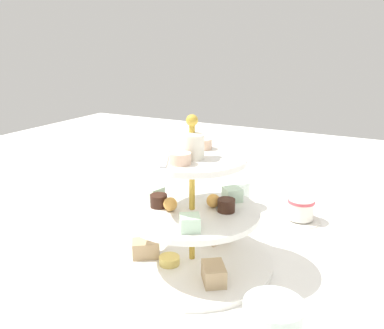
% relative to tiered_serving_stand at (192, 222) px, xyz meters
% --- Properties ---
extents(ground_plane, '(2.40, 2.40, 0.00)m').
position_rel_tiered_serving_stand_xyz_m(ground_plane, '(-0.00, 0.00, -0.08)').
color(ground_plane, white).
extents(tiered_serving_stand, '(0.29, 0.29, 0.27)m').
position_rel_tiered_serving_stand_xyz_m(tiered_serving_stand, '(0.00, 0.00, 0.00)').
color(tiered_serving_stand, white).
rests_on(tiered_serving_stand, ground_plane).
extents(water_glass_short_left, '(0.06, 0.06, 0.07)m').
position_rel_tiered_serving_stand_xyz_m(water_glass_short_left, '(-0.29, -0.03, -0.05)').
color(water_glass_short_left, silver).
rests_on(water_glass_short_left, ground_plane).
extents(teacup_with_saucer, '(0.09, 0.09, 0.05)m').
position_rel_tiered_serving_stand_xyz_m(teacup_with_saucer, '(-0.27, 0.13, -0.06)').
color(teacup_with_saucer, white).
rests_on(teacup_with_saucer, ground_plane).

